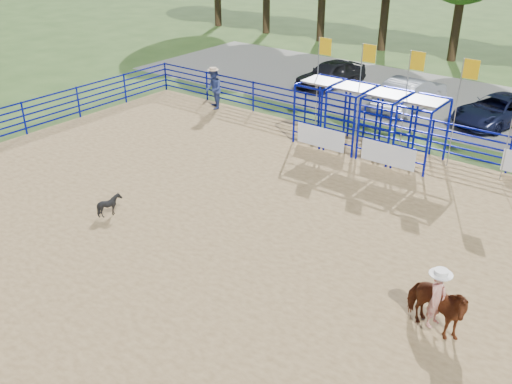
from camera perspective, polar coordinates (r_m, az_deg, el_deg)
ground at (r=16.15m, az=3.43°, el=-7.31°), size 120.00×120.00×0.00m
arena_dirt at (r=16.14m, az=3.43°, el=-7.28°), size 30.00×20.00×0.02m
gravel_strip at (r=30.51m, az=21.86°, el=7.57°), size 40.00×10.00×0.01m
horse_and_rider at (r=13.97m, az=17.56°, el=-10.44°), size 1.83×1.11×2.45m
calf at (r=18.98m, az=-14.41°, el=-1.26°), size 0.86×0.82×0.74m
spectator_cowboy at (r=28.42m, az=-4.26°, el=10.28°), size 1.21×1.20×2.03m
car_a at (r=32.27m, az=7.49°, el=11.62°), size 2.69×4.64×1.49m
car_b at (r=29.39m, az=15.20°, el=9.51°), size 2.02×4.88×1.57m
car_c at (r=28.55m, az=22.98°, el=7.55°), size 3.54×5.19×1.32m
perimeter_fence at (r=15.74m, az=3.50°, el=-5.04°), size 30.10×20.10×1.50m
chute_assembly at (r=23.40m, az=11.93°, el=6.74°), size 19.32×2.41×4.20m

